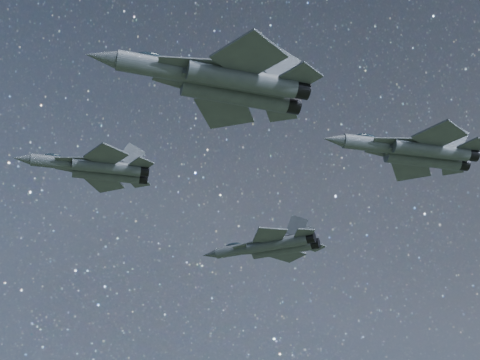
# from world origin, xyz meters

# --- Properties ---
(jet_lead) EXTENTS (15.16, 10.14, 3.84)m
(jet_lead) POSITION_xyz_m (-13.37, -3.17, 150.74)
(jet_lead) COLOR #363C44
(jet_left) EXTENTS (16.78, 11.40, 4.22)m
(jet_left) POSITION_xyz_m (3.90, 16.08, 149.07)
(jet_left) COLOR #363C44
(jet_right) EXTENTS (19.00, 12.50, 4.87)m
(jet_right) POSITION_xyz_m (2.99, -19.56, 148.13)
(jet_right) COLOR #363C44
(jet_slot) EXTENTS (16.18, 10.81, 4.10)m
(jet_slot) POSITION_xyz_m (20.03, -5.92, 148.46)
(jet_slot) COLOR #363C44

